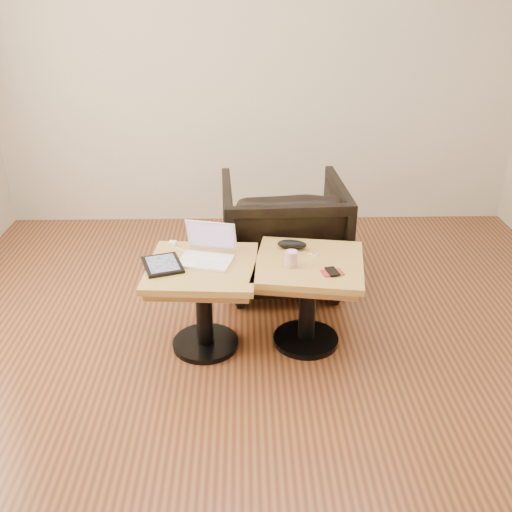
{
  "coord_description": "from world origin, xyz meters",
  "views": [
    {
      "loc": [
        -0.14,
        -2.67,
        2.03
      ],
      "look_at": [
        -0.07,
        0.22,
        0.61
      ],
      "focal_mm": 40.0,
      "sensor_mm": 36.0,
      "label": 1
    }
  ],
  "objects_px": {
    "side_table_right": "(308,282)",
    "striped_cup": "(291,259)",
    "side_table_left": "(203,286)",
    "laptop": "(207,252)",
    "armchair": "(283,233)"
  },
  "relations": [
    {
      "from": "side_table_right",
      "to": "striped_cup",
      "type": "relative_size",
      "value": 7.65
    },
    {
      "from": "side_table_left",
      "to": "striped_cup",
      "type": "bearing_deg",
      "value": 0.11
    },
    {
      "from": "striped_cup",
      "to": "side_table_left",
      "type": "bearing_deg",
      "value": 176.44
    },
    {
      "from": "striped_cup",
      "to": "armchair",
      "type": "height_order",
      "value": "armchair"
    },
    {
      "from": "side_table_right",
      "to": "striped_cup",
      "type": "bearing_deg",
      "value": -142.33
    },
    {
      "from": "side_table_left",
      "to": "side_table_right",
      "type": "relative_size",
      "value": 0.93
    },
    {
      "from": "laptop",
      "to": "striped_cup",
      "type": "bearing_deg",
      "value": 2.64
    },
    {
      "from": "side_table_left",
      "to": "armchair",
      "type": "height_order",
      "value": "armchair"
    },
    {
      "from": "side_table_left",
      "to": "side_table_right",
      "type": "bearing_deg",
      "value": 6.36
    },
    {
      "from": "laptop",
      "to": "striped_cup",
      "type": "distance_m",
      "value": 0.49
    },
    {
      "from": "side_table_right",
      "to": "armchair",
      "type": "distance_m",
      "value": 0.78
    },
    {
      "from": "side_table_left",
      "to": "laptop",
      "type": "xyz_separation_m",
      "value": [
        0.03,
        0.07,
        0.18
      ]
    },
    {
      "from": "side_table_left",
      "to": "armchair",
      "type": "xyz_separation_m",
      "value": [
        0.52,
        0.8,
        -0.03
      ]
    },
    {
      "from": "side_table_left",
      "to": "armchair",
      "type": "relative_size",
      "value": 0.76
    },
    {
      "from": "side_table_right",
      "to": "laptop",
      "type": "relative_size",
      "value": 1.99
    }
  ]
}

